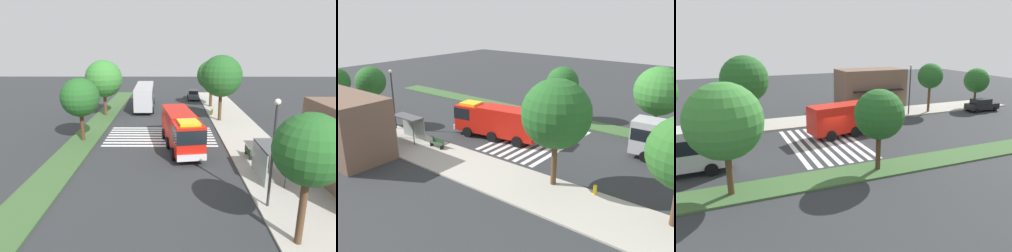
% 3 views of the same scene
% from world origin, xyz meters
% --- Properties ---
extents(ground_plane, '(120.00, 120.00, 0.00)m').
position_xyz_m(ground_plane, '(0.00, 0.00, 0.00)').
color(ground_plane, '#2D3033').
extents(sidewalk, '(60.00, 5.26, 0.14)m').
position_xyz_m(sidewalk, '(0.00, 8.98, 0.07)').
color(sidewalk, '#ADA89E').
rests_on(sidewalk, ground_plane).
extents(median_strip, '(60.00, 3.00, 0.14)m').
position_xyz_m(median_strip, '(0.00, -7.86, 0.07)').
color(median_strip, '#3D6033').
rests_on(median_strip, ground_plane).
extents(crosswalk, '(6.75, 11.44, 0.01)m').
position_xyz_m(crosswalk, '(-1.38, 0.00, 0.01)').
color(crosswalk, silver).
rests_on(crosswalk, ground_plane).
extents(fire_truck, '(9.63, 3.86, 3.49)m').
position_xyz_m(fire_truck, '(2.54, 2.09, 1.95)').
color(fire_truck, red).
rests_on(fire_truck, ground_plane).
extents(parked_car_mid, '(4.80, 2.14, 1.77)m').
position_xyz_m(parked_car_mid, '(23.95, 5.16, 0.90)').
color(parked_car_mid, black).
rests_on(parked_car_mid, ground_plane).
extents(bus_stop_shelter, '(3.50, 1.40, 2.46)m').
position_xyz_m(bus_stop_shelter, '(8.95, 7.87, 1.89)').
color(bus_stop_shelter, '#4C4C51').
rests_on(bus_stop_shelter, sidewalk).
extents(bench_near_shelter, '(1.60, 0.50, 0.90)m').
position_xyz_m(bench_near_shelter, '(4.95, 7.86, 0.59)').
color(bench_near_shelter, '#2D472D').
rests_on(bench_near_shelter, sidewalk).
extents(street_lamp, '(0.36, 0.36, 6.62)m').
position_xyz_m(street_lamp, '(12.98, 6.96, 4.01)').
color(street_lamp, '#2D2D30').
rests_on(street_lamp, sidewalk).
extents(storefront_building, '(9.78, 5.69, 5.61)m').
position_xyz_m(storefront_building, '(10.77, 14.05, 2.81)').
color(storefront_building, brown).
rests_on(storefront_building, ground_plane).
extents(sidewalk_tree_west, '(5.15, 5.15, 8.20)m').
position_xyz_m(sidewalk_tree_west, '(-7.80, 7.36, 5.75)').
color(sidewalk_tree_west, '#513823').
rests_on(sidewalk_tree_west, sidewalk).
extents(sidewalk_tree_center, '(3.40, 3.40, 6.63)m').
position_xyz_m(sidewalk_tree_center, '(16.45, 7.36, 5.04)').
color(sidewalk_tree_center, '#513823').
rests_on(sidewalk_tree_center, sidewalk).
extents(median_tree_far_west, '(4.93, 4.93, 7.43)m').
position_xyz_m(median_tree_far_west, '(-10.64, -7.86, 5.09)').
color(median_tree_far_west, '#513823').
rests_on(median_tree_far_west, median_strip).
extents(median_tree_west, '(3.84, 3.84, 6.32)m').
position_xyz_m(median_tree_west, '(0.34, -7.86, 4.52)').
color(median_tree_west, '#47301E').
rests_on(median_tree_west, median_strip).
extents(fire_hydrant, '(0.28, 0.28, 0.70)m').
position_xyz_m(fire_hydrant, '(-11.00, 6.86, 0.49)').
color(fire_hydrant, gold).
rests_on(fire_hydrant, sidewalk).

